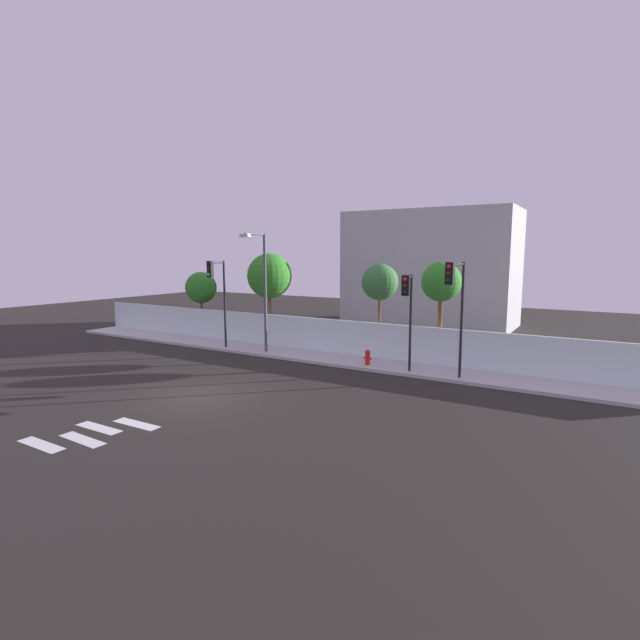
{
  "coord_description": "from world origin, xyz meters",
  "views": [
    {
      "loc": [
        13.26,
        -12.93,
        5.44
      ],
      "look_at": [
        1.56,
        6.5,
        2.34
      ],
      "focal_mm": 26.85,
      "sensor_mm": 36.0,
      "label": 1
    }
  ],
  "objects_px": {
    "fire_hydrant": "(368,357)",
    "roadside_tree_rightmost": "(441,283)",
    "traffic_light_right": "(217,285)",
    "street_lamp_curbside": "(262,283)",
    "roadside_tree_midright": "(380,283)",
    "traffic_light_center": "(456,295)",
    "traffic_light_left": "(408,302)",
    "roadside_tree_leftmost": "(201,288)",
    "roadside_tree_midleft": "(269,276)"
  },
  "relations": [
    {
      "from": "roadside_tree_midright",
      "to": "traffic_light_left",
      "type": "bearing_deg",
      "value": -49.15
    },
    {
      "from": "traffic_light_left",
      "to": "fire_hydrant",
      "type": "distance_m",
      "value": 3.63
    },
    {
      "from": "roadside_tree_rightmost",
      "to": "traffic_light_center",
      "type": "bearing_deg",
      "value": -64.36
    },
    {
      "from": "street_lamp_curbside",
      "to": "roadside_tree_midright",
      "type": "xyz_separation_m",
      "value": [
        5.64,
        2.79,
        0.06
      ]
    },
    {
      "from": "traffic_light_right",
      "to": "roadside_tree_midright",
      "type": "bearing_deg",
      "value": 21.57
    },
    {
      "from": "roadside_tree_leftmost",
      "to": "traffic_light_right",
      "type": "bearing_deg",
      "value": -36.04
    },
    {
      "from": "roadside_tree_rightmost",
      "to": "fire_hydrant",
      "type": "bearing_deg",
      "value": -135.52
    },
    {
      "from": "traffic_light_left",
      "to": "traffic_light_right",
      "type": "bearing_deg",
      "value": -179.5
    },
    {
      "from": "traffic_light_right",
      "to": "roadside_tree_midleft",
      "type": "bearing_deg",
      "value": 70.89
    },
    {
      "from": "traffic_light_center",
      "to": "traffic_light_left",
      "type": "bearing_deg",
      "value": 173.1
    },
    {
      "from": "traffic_light_left",
      "to": "street_lamp_curbside",
      "type": "xyz_separation_m",
      "value": [
        -8.43,
        0.44,
        0.56
      ]
    },
    {
      "from": "traffic_light_right",
      "to": "fire_hydrant",
      "type": "bearing_deg",
      "value": 4.35
    },
    {
      "from": "traffic_light_left",
      "to": "roadside_tree_rightmost",
      "type": "distance_m",
      "value": 3.34
    },
    {
      "from": "roadside_tree_leftmost",
      "to": "roadside_tree_rightmost",
      "type": "bearing_deg",
      "value": -0.0
    },
    {
      "from": "roadside_tree_midright",
      "to": "traffic_light_center",
      "type": "bearing_deg",
      "value": -35.17
    },
    {
      "from": "street_lamp_curbside",
      "to": "roadside_tree_midright",
      "type": "height_order",
      "value": "street_lamp_curbside"
    },
    {
      "from": "traffic_light_center",
      "to": "roadside_tree_midright",
      "type": "bearing_deg",
      "value": 144.83
    },
    {
      "from": "fire_hydrant",
      "to": "roadside_tree_leftmost",
      "type": "bearing_deg",
      "value": 168.98
    },
    {
      "from": "traffic_light_right",
      "to": "roadside_tree_rightmost",
      "type": "xyz_separation_m",
      "value": [
        11.69,
        3.33,
        0.33
      ]
    },
    {
      "from": "roadside_tree_leftmost",
      "to": "roadside_tree_midleft",
      "type": "distance_m",
      "value": 5.79
    },
    {
      "from": "traffic_light_left",
      "to": "fire_hydrant",
      "type": "relative_size",
      "value": 5.92
    },
    {
      "from": "fire_hydrant",
      "to": "roadside_tree_rightmost",
      "type": "bearing_deg",
      "value": 44.48
    },
    {
      "from": "fire_hydrant",
      "to": "roadside_tree_leftmost",
      "type": "distance_m",
      "value": 14.09
    },
    {
      "from": "traffic_light_right",
      "to": "roadside_tree_rightmost",
      "type": "bearing_deg",
      "value": 15.88
    },
    {
      "from": "traffic_light_left",
      "to": "roadside_tree_midleft",
      "type": "distance_m",
      "value": 10.59
    },
    {
      "from": "roadside_tree_leftmost",
      "to": "roadside_tree_rightmost",
      "type": "xyz_separation_m",
      "value": [
        16.26,
        -0.0,
        0.82
      ]
    },
    {
      "from": "roadside_tree_rightmost",
      "to": "street_lamp_curbside",
      "type": "bearing_deg",
      "value": -162.66
    },
    {
      "from": "traffic_light_right",
      "to": "street_lamp_curbside",
      "type": "relative_size",
      "value": 0.77
    },
    {
      "from": "traffic_light_right",
      "to": "fire_hydrant",
      "type": "relative_size",
      "value": 6.64
    },
    {
      "from": "traffic_light_center",
      "to": "roadside_tree_rightmost",
      "type": "distance_m",
      "value": 3.88
    },
    {
      "from": "roadside_tree_midleft",
      "to": "roadside_tree_midright",
      "type": "height_order",
      "value": "roadside_tree_midleft"
    },
    {
      "from": "traffic_light_left",
      "to": "roadside_tree_midleft",
      "type": "bearing_deg",
      "value": 162.2
    },
    {
      "from": "traffic_light_center",
      "to": "roadside_tree_midleft",
      "type": "relative_size",
      "value": 0.9
    },
    {
      "from": "roadside_tree_midleft",
      "to": "roadside_tree_midright",
      "type": "distance_m",
      "value": 7.26
    },
    {
      "from": "roadside_tree_leftmost",
      "to": "roadside_tree_rightmost",
      "type": "relative_size",
      "value": 0.84
    },
    {
      "from": "traffic_light_center",
      "to": "roadside_tree_leftmost",
      "type": "height_order",
      "value": "traffic_light_center"
    },
    {
      "from": "roadside_tree_midleft",
      "to": "roadside_tree_rightmost",
      "type": "bearing_deg",
      "value": 0.0
    },
    {
      "from": "traffic_light_center",
      "to": "traffic_light_right",
      "type": "height_order",
      "value": "traffic_light_center"
    },
    {
      "from": "street_lamp_curbside",
      "to": "traffic_light_right",
      "type": "bearing_deg",
      "value": -168.94
    },
    {
      "from": "fire_hydrant",
      "to": "roadside_tree_midleft",
      "type": "xyz_separation_m",
      "value": [
        -7.85,
        2.64,
        3.61
      ]
    },
    {
      "from": "fire_hydrant",
      "to": "roadside_tree_rightmost",
      "type": "xyz_separation_m",
      "value": [
        2.69,
        2.64,
        3.52
      ]
    },
    {
      "from": "traffic_light_center",
      "to": "roadside_tree_leftmost",
      "type": "relative_size",
      "value": 1.16
    },
    {
      "from": "traffic_light_left",
      "to": "traffic_light_right",
      "type": "height_order",
      "value": "traffic_light_right"
    },
    {
      "from": "traffic_light_right",
      "to": "roadside_tree_leftmost",
      "type": "bearing_deg",
      "value": 143.96
    },
    {
      "from": "traffic_light_right",
      "to": "roadside_tree_midleft",
      "type": "distance_m",
      "value": 3.54
    },
    {
      "from": "traffic_light_left",
      "to": "roadside_tree_midleft",
      "type": "relative_size",
      "value": 0.8
    },
    {
      "from": "roadside_tree_leftmost",
      "to": "street_lamp_curbside",
      "type": "bearing_deg",
      "value": -20.78
    },
    {
      "from": "street_lamp_curbside",
      "to": "fire_hydrant",
      "type": "relative_size",
      "value": 8.59
    },
    {
      "from": "roadside_tree_midright",
      "to": "roadside_tree_rightmost",
      "type": "bearing_deg",
      "value": 0.0
    },
    {
      "from": "traffic_light_center",
      "to": "roadside_tree_midleft",
      "type": "height_order",
      "value": "roadside_tree_midleft"
    }
  ]
}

